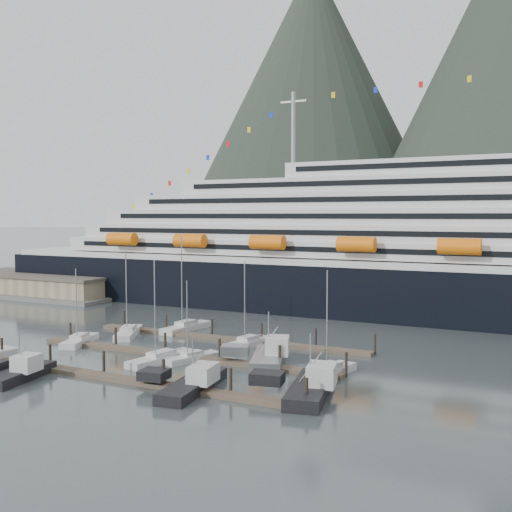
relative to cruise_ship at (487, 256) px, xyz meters
The scene contains 17 objects.
ground 63.76m from the cruise_ship, 118.66° to the right, with size 1600.00×1600.00×0.00m, color #414D4D.
cruise_ship is the anchor object (origin of this frame).
warehouse 103.31m from the cruise_ship, behind, with size 46.00×20.00×5.80m.
dock_near 74.63m from the cruise_ship, 118.31° to the right, with size 48.18×2.28×3.20m.
dock_mid 63.65m from the cruise_ship, 123.96° to the right, with size 48.18×2.28×3.20m.
dock_far 53.59m from the cruise_ship, 131.95° to the right, with size 48.18×2.28×3.20m.
sailboat_a 75.22m from the cruise_ship, 136.17° to the right, with size 5.39×9.32×12.18m.
sailboat_b 67.69m from the cruise_ship, 139.73° to the right, with size 7.02×10.47×14.63m.
sailboat_c 62.93m from the cruise_ship, 121.35° to the right, with size 5.05×8.33×11.42m.
sailboat_d 66.71m from the cruise_ship, 122.80° to the right, with size 4.49×11.09×14.37m.
sailboat_e 58.10m from the cruise_ship, 142.13° to the right, with size 3.90×11.06×16.89m.
sailboat_f 52.08m from the cruise_ship, 125.59° to the right, with size 4.28×9.44×13.49m.
sailboat_h 54.27m from the cruise_ship, 104.06° to the right, with size 4.21×9.29×13.61m.
trawler_b 84.40m from the cruise_ship, 123.25° to the right, with size 7.97×10.44×6.48m.
trawler_c 70.00m from the cruise_ship, 110.94° to the right, with size 9.37×13.16×6.52m.
trawler_d 62.54m from the cruise_ship, 101.40° to the right, with size 10.02×13.26×7.61m.
trawler_e 55.42m from the cruise_ship, 114.39° to the right, with size 10.29×12.45×7.73m.
Camera 1 is at (41.68, -65.59, 19.80)m, focal length 42.00 mm.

